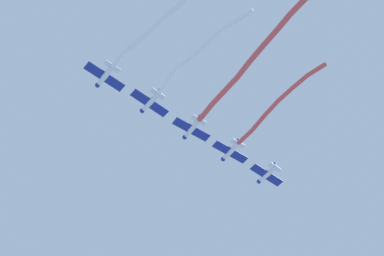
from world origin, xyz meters
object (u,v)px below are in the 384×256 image
Objects in this scene: airplane_right_wing at (192,129)px; airplane_trail at (105,76)px; airplane_lead at (267,175)px; airplane_slot at (150,102)px; airplane_left_wing at (230,151)px.

airplane_trail is at bearing 93.17° from airplane_right_wing.
airplane_slot reaches higher than airplane_lead.
airplane_lead is 0.98× the size of airplane_left_wing.
airplane_trail is (-15.43, -9.28, 0.00)m from airplane_right_wing.
airplane_left_wing reaches higher than airplane_trail.
airplane_right_wing is (-7.71, -4.64, -0.30)m from airplane_left_wing.
airplane_left_wing is 1.00× the size of airplane_right_wing.
airplane_lead is 1.01× the size of airplane_slot.
airplane_left_wing is at bearing -92.05° from airplane_trail.
airplane_right_wing and airplane_trail have the same top height.
airplane_right_wing is (-15.42, -9.27, 0.00)m from airplane_lead.
airplane_left_wing is 1.03× the size of airplane_slot.
airplane_trail is at bearing 88.92° from airplane_lead.
airplane_left_wing reaches higher than airplane_lead.
airplane_left_wing is at bearing -86.83° from airplane_right_wing.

